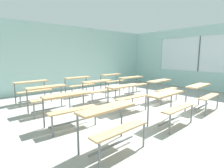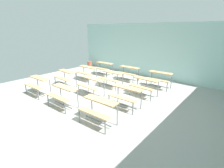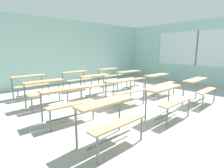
{
  "view_description": "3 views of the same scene",
  "coord_description": "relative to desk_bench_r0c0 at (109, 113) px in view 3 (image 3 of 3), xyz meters",
  "views": [
    {
      "loc": [
        -3.8,
        -3.3,
        1.6
      ],
      "look_at": [
        -0.25,
        0.87,
        0.72
      ],
      "focal_mm": 28.0,
      "sensor_mm": 36.0,
      "label": 1
    },
    {
      "loc": [
        4.59,
        -4.19,
        2.68
      ],
      "look_at": [
        0.7,
        0.46,
        0.65
      ],
      "focal_mm": 26.4,
      "sensor_mm": 36.0,
      "label": 2
    },
    {
      "loc": [
        -3.8,
        -3.3,
        1.6
      ],
      "look_at": [
        0.24,
        1.33,
        0.41
      ],
      "focal_mm": 28.0,
      "sensor_mm": 36.0,
      "label": 3
    }
  ],
  "objects": [
    {
      "name": "desk_bench_r0c0",
      "position": [
        0.0,
        0.0,
        0.0
      ],
      "size": [
        1.12,
        0.63,
        0.74
      ],
      "rotation": [
        0.0,
        0.0,
        0.04
      ],
      "color": "tan",
      "rests_on": "ground"
    },
    {
      "name": "desk_bench_r0c2",
      "position": [
        3.54,
        0.01,
        0.0
      ],
      "size": [
        1.13,
        0.64,
        0.74
      ],
      "rotation": [
        0.0,
        0.0,
        0.05
      ],
      "color": "tan",
      "rests_on": "ground"
    },
    {
      "name": "wall_right",
      "position": [
        7.0,
        1.04,
        0.88
      ],
      "size": [
        0.12,
        9.0,
        3.0
      ],
      "color": "#A8D1CC",
      "rests_on": "ground"
    },
    {
      "name": "desk_bench_r2c2",
      "position": [
        3.49,
        2.75,
        0.0
      ],
      "size": [
        1.12,
        0.63,
        0.74
      ],
      "rotation": [
        0.0,
        0.0,
        -0.04
      ],
      "color": "tan",
      "rests_on": "ground"
    },
    {
      "name": "desk_bench_r0c1",
      "position": [
        1.79,
        -0.0,
        0.0
      ],
      "size": [
        1.11,
        0.62,
        0.74
      ],
      "rotation": [
        0.0,
        0.0,
        0.03
      ],
      "color": "tan",
      "rests_on": "ground"
    },
    {
      "name": "desk_bench_r2c1",
      "position": [
        1.73,
        2.72,
        0.0
      ],
      "size": [
        1.1,
        0.59,
        0.74
      ],
      "rotation": [
        0.0,
        0.0,
        0.0
      ],
      "color": "tan",
      "rests_on": "ground"
    },
    {
      "name": "desk_bench_r2c0",
      "position": [
        -0.04,
        2.74,
        0.0
      ],
      "size": [
        1.11,
        0.6,
        0.74
      ],
      "rotation": [
        0.0,
        0.0,
        0.01
      ],
      "color": "tan",
      "rests_on": "ground"
    },
    {
      "name": "desk_bench_r3c0",
      "position": [
        -0.06,
        4.12,
        0.0
      ],
      "size": [
        1.13,
        0.64,
        0.74
      ],
      "rotation": [
        0.0,
        0.0,
        0.05
      ],
      "color": "tan",
      "rests_on": "ground"
    },
    {
      "name": "desk_bench_r1c2",
      "position": [
        3.52,
        1.38,
        0.0
      ],
      "size": [
        1.12,
        0.62,
        0.74
      ],
      "rotation": [
        0.0,
        0.0,
        0.03
      ],
      "color": "tan",
      "rests_on": "ground"
    },
    {
      "name": "desk_bench_r1c1",
      "position": [
        1.77,
        1.4,
        0.0
      ],
      "size": [
        1.12,
        0.64,
        0.74
      ],
      "rotation": [
        0.0,
        0.0,
        -0.04
      ],
      "color": "tan",
      "rests_on": "ground"
    },
    {
      "name": "ground",
      "position": [
        2.0,
        1.17,
        -0.59
      ],
      "size": [
        10.0,
        9.0,
        0.05
      ],
      "primitive_type": "cube",
      "color": "#9E9E99"
    },
    {
      "name": "desk_bench_r3c2",
      "position": [
        3.53,
        4.11,
        0.0
      ],
      "size": [
        1.13,
        0.64,
        0.74
      ],
      "rotation": [
        0.0,
        0.0,
        0.05
      ],
      "color": "tan",
      "rests_on": "ground"
    },
    {
      "name": "desk_bench_r1c0",
      "position": [
        -0.06,
        1.41,
        0.0
      ],
      "size": [
        1.13,
        0.64,
        0.74
      ],
      "rotation": [
        0.0,
        0.0,
        -0.05
      ],
      "color": "tan",
      "rests_on": "ground"
    },
    {
      "name": "desk_bench_r3c1",
      "position": [
        1.75,
        4.12,
        0.0
      ],
      "size": [
        1.11,
        0.61,
        0.74
      ],
      "rotation": [
        0.0,
        0.0,
        0.02
      ],
      "color": "tan",
      "rests_on": "ground"
    },
    {
      "name": "wall_back",
      "position": [
        2.0,
        5.67,
        0.94
      ],
      "size": [
        10.0,
        0.12,
        3.0
      ],
      "primitive_type": "cube",
      "color": "#A8D1CC",
      "rests_on": "ground"
    }
  ]
}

